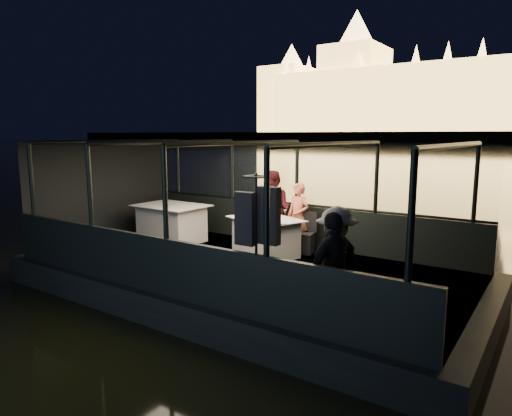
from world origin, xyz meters
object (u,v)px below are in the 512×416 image
Objects in this scene: dining_table_central at (266,237)px; person_woman_coral at (298,216)px; chair_port_right at (304,232)px; wine_bottle at (245,211)px; dining_table_aft at (172,225)px; coat_stand at (256,246)px; person_man_maroon at (273,213)px; chair_port_left at (267,227)px; passenger_stripe at (336,255)px; passenger_dark at (334,262)px.

person_woman_coral is (0.35, 0.74, 0.36)m from dining_table_central.
wine_bottle is at bearing -153.91° from chair_port_right.
dining_table_central is 2.49m from dining_table_aft.
dining_table_central is at bearing 120.44° from coat_stand.
chair_port_right is at bearing -9.86° from person_man_maroon.
dining_table_aft is 3.00m from person_woman_coral.
chair_port_left is at bearing 120.83° from dining_table_central.
wine_bottle is (-0.10, -0.94, 0.17)m from person_man_maroon.
chair_port_right is at bearing 46.85° from dining_table_central.
person_woman_coral is (2.83, 0.92, 0.36)m from dining_table_aft.
person_man_maroon is (-0.63, 0.01, 0.00)m from person_woman_coral.
passenger_stripe reaches higher than dining_table_aft.
dining_table_central is at bearing -106.88° from person_woman_coral.
person_woman_coral is 0.63m from person_man_maroon.
person_woman_coral is at bearing 109.13° from coat_stand.
coat_stand reaches higher than passenger_dark.
chair_port_left is (2.12, 0.79, 0.06)m from dining_table_aft.
passenger_stripe is at bearing -33.68° from wine_bottle.
person_woman_coral is 3.59m from passenger_stripe.
dining_table_aft is 0.83× the size of coat_stand.
dining_table_central is 3.64m from passenger_dark.
person_man_maroon is 4.01m from passenger_stripe.
chair_port_right is at bearing -23.85° from person_woman_coral.
person_man_maroon is at bearing -117.84° from passenger_dark.
dining_table_aft is 3.15m from chair_port_right.
passenger_dark is 5.21× the size of wine_bottle.
passenger_dark is (5.13, -2.28, 0.47)m from dining_table_aft.
dining_table_aft is at bearing -179.14° from chair_port_right.
passenger_dark reaches higher than dining_table_central.
dining_table_aft is at bearing 45.78° from passenger_stripe.
wine_bottle is at bearing -154.33° from dining_table_central.
person_woman_coral is (0.71, 0.13, 0.30)m from chair_port_left.
dining_table_aft is at bearing 179.94° from wine_bottle.
coat_stand is (0.90, -3.09, 0.45)m from chair_port_right.
passenger_dark is (2.64, -2.46, 0.47)m from dining_table_central.
wine_bottle is (-1.85, 2.31, 0.02)m from coat_stand.
wine_bottle reaches higher than chair_port_left.
person_woman_coral is 1.19m from wine_bottle.
passenger_dark is at bearing -23.94° from dining_table_aft.
passenger_stripe reaches higher than passenger_dark.
chair_port_right is 0.91m from person_man_maroon.
dining_table_aft is at bearing 149.68° from coat_stand.
person_woman_coral is at bearing 17.98° from dining_table_aft.
wine_bottle is (-0.95, -0.78, 0.47)m from chair_port_right.
passenger_dark reaches higher than wine_bottle.
chair_port_right is (0.92, -0.01, 0.00)m from chair_port_left.
chair_port_left is at bearing 20.39° from dining_table_aft.
dining_table_central is 0.89m from person_woman_coral.
coat_stand is 1.15× the size of person_man_maroon.
passenger_stripe is at bearing -40.09° from dining_table_central.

